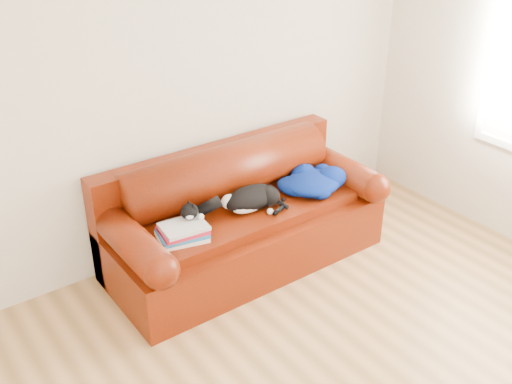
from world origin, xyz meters
TOP-DOWN VIEW (x-y plane):
  - room_shell at (0.12, 0.02)m, footprint 4.52×4.02m
  - sofa_base at (0.27, 1.49)m, footprint 2.10×0.90m
  - sofa_back at (0.27, 1.74)m, footprint 2.10×1.01m
  - book_stack at (-0.33, 1.36)m, footprint 0.38×0.33m
  - cat at (0.27, 1.42)m, footprint 0.58×0.39m
  - blanket at (0.84, 1.39)m, footprint 0.58×0.47m

SIDE VIEW (x-z plane):
  - sofa_base at x=0.27m, z-range -0.01..0.49m
  - sofa_back at x=0.27m, z-range 0.10..0.98m
  - book_stack at x=-0.33m, z-range 0.50..0.60m
  - blanket at x=0.84m, z-range 0.49..0.66m
  - cat at x=0.27m, z-range 0.47..0.70m
  - room_shell at x=0.12m, z-range 0.36..2.97m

